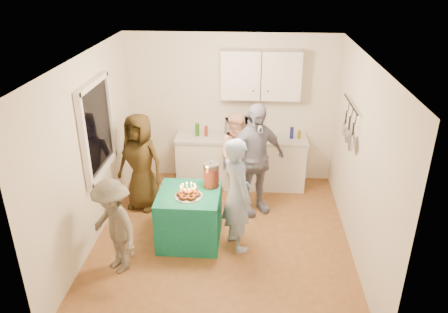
# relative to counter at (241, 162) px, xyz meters

# --- Properties ---
(floor) EXTENTS (4.00, 4.00, 0.00)m
(floor) POSITION_rel_counter_xyz_m (-0.20, -1.70, -0.43)
(floor) COLOR brown
(floor) RESTS_ON ground
(ceiling) EXTENTS (4.00, 4.00, 0.00)m
(ceiling) POSITION_rel_counter_xyz_m (-0.20, -1.70, 2.17)
(ceiling) COLOR white
(ceiling) RESTS_ON floor
(back_wall) EXTENTS (3.60, 3.60, 0.00)m
(back_wall) POSITION_rel_counter_xyz_m (-0.20, 0.30, 0.87)
(back_wall) COLOR silver
(back_wall) RESTS_ON floor
(left_wall) EXTENTS (4.00, 4.00, 0.00)m
(left_wall) POSITION_rel_counter_xyz_m (-2.00, -1.70, 0.87)
(left_wall) COLOR silver
(left_wall) RESTS_ON floor
(right_wall) EXTENTS (4.00, 4.00, 0.00)m
(right_wall) POSITION_rel_counter_xyz_m (1.60, -1.70, 0.87)
(right_wall) COLOR silver
(right_wall) RESTS_ON floor
(window_night) EXTENTS (0.04, 1.00, 1.20)m
(window_night) POSITION_rel_counter_xyz_m (-1.97, -1.40, 1.12)
(window_night) COLOR black
(window_night) RESTS_ON left_wall
(counter) EXTENTS (2.20, 0.58, 0.86)m
(counter) POSITION_rel_counter_xyz_m (0.00, 0.00, 0.00)
(counter) COLOR white
(counter) RESTS_ON floor
(countertop) EXTENTS (2.24, 0.62, 0.05)m
(countertop) POSITION_rel_counter_xyz_m (0.00, -0.00, 0.46)
(countertop) COLOR beige
(countertop) RESTS_ON counter
(upper_cabinet) EXTENTS (1.30, 0.30, 0.80)m
(upper_cabinet) POSITION_rel_counter_xyz_m (0.30, 0.15, 1.52)
(upper_cabinet) COLOR white
(upper_cabinet) RESTS_ON back_wall
(pot_rack) EXTENTS (0.12, 1.00, 0.60)m
(pot_rack) POSITION_rel_counter_xyz_m (1.52, -1.00, 1.17)
(pot_rack) COLOR black
(pot_rack) RESTS_ON right_wall
(microwave) EXTENTS (0.61, 0.49, 0.30)m
(microwave) POSITION_rel_counter_xyz_m (0.01, 0.00, 0.63)
(microwave) COLOR white
(microwave) RESTS_ON countertop
(party_table) EXTENTS (0.85, 0.85, 0.76)m
(party_table) POSITION_rel_counter_xyz_m (-0.66, -1.74, -0.05)
(party_table) COLOR #107055
(party_table) RESTS_ON floor
(donut_cake) EXTENTS (0.38, 0.38, 0.18)m
(donut_cake) POSITION_rel_counter_xyz_m (-0.65, -1.83, 0.42)
(donut_cake) COLOR #381C0C
(donut_cake) RESTS_ON party_table
(punch_jar) EXTENTS (0.22, 0.22, 0.34)m
(punch_jar) POSITION_rel_counter_xyz_m (-0.37, -1.51, 0.50)
(punch_jar) COLOR red
(punch_jar) RESTS_ON party_table
(man_birthday) EXTENTS (0.63, 0.71, 1.63)m
(man_birthday) POSITION_rel_counter_xyz_m (0.01, -1.83, 0.39)
(man_birthday) COLOR #93AED6
(man_birthday) RESTS_ON floor
(woman_back_left) EXTENTS (0.89, 0.72, 1.58)m
(woman_back_left) POSITION_rel_counter_xyz_m (-1.54, -0.87, 0.36)
(woman_back_left) COLOR brown
(woman_back_left) RESTS_ON floor
(woman_back_center) EXTENTS (0.72, 0.57, 1.44)m
(woman_back_center) POSITION_rel_counter_xyz_m (-0.03, -0.34, 0.29)
(woman_back_center) COLOR #F59880
(woman_back_center) RESTS_ON floor
(woman_back_right) EXTENTS (1.12, 0.91, 1.79)m
(woman_back_right) POSITION_rel_counter_xyz_m (0.23, -0.89, 0.46)
(woman_back_right) COLOR #0F0F34
(woman_back_right) RESTS_ON floor
(child_near_left) EXTENTS (0.95, 0.91, 1.29)m
(child_near_left) POSITION_rel_counter_xyz_m (-1.50, -2.44, 0.22)
(child_near_left) COLOR #544D43
(child_near_left) RESTS_ON floor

